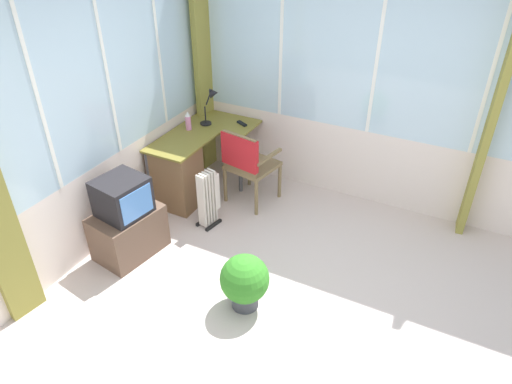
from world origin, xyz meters
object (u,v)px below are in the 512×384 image
(tv_remote, at_px, (242,123))
(potted_plant, at_px, (245,281))
(desk_lamp, at_px, (212,100))
(tv_on_stand, at_px, (127,221))
(desk, at_px, (180,172))
(space_heater, at_px, (209,198))
(spray_bottle, at_px, (188,121))
(wooden_armchair, at_px, (245,160))

(tv_remote, relative_size, potted_plant, 0.29)
(desk_lamp, height_order, potted_plant, desk_lamp)
(desk_lamp, distance_m, tv_on_stand, 1.73)
(desk, height_order, desk_lamp, desk_lamp)
(tv_on_stand, bearing_deg, tv_remote, -10.53)
(desk_lamp, relative_size, space_heater, 0.66)
(desk, height_order, space_heater, desk)
(spray_bottle, xyz_separation_m, tv_on_stand, (-1.33, -0.15, -0.46))
(wooden_armchair, bearing_deg, tv_on_stand, 153.81)
(spray_bottle, relative_size, potted_plant, 0.42)
(desk_lamp, distance_m, wooden_armchair, 0.84)
(desk, distance_m, space_heater, 0.54)
(desk, bearing_deg, spray_bottle, 15.22)
(desk, xyz_separation_m, wooden_armchair, (0.29, -0.67, 0.18))
(wooden_armchair, height_order, tv_on_stand, wooden_armchair)
(tv_remote, height_order, space_heater, tv_remote)
(tv_on_stand, height_order, potted_plant, tv_on_stand)
(wooden_armchair, distance_m, potted_plant, 1.57)
(desk, xyz_separation_m, desk_lamp, (0.65, -0.05, 0.61))
(wooden_armchair, height_order, space_heater, wooden_armchair)
(desk_lamp, height_order, tv_on_stand, desk_lamp)
(desk_lamp, relative_size, wooden_armchair, 0.46)
(spray_bottle, bearing_deg, tv_on_stand, -173.37)
(tv_remote, xyz_separation_m, space_heater, (-0.96, -0.12, -0.42))
(desk_lamp, relative_size, tv_remote, 2.78)
(tv_remote, bearing_deg, tv_on_stand, -163.29)
(tv_remote, distance_m, wooden_armchair, 0.58)
(tv_remote, distance_m, space_heater, 1.06)
(potted_plant, bearing_deg, desk, 52.10)
(desk_lamp, bearing_deg, spray_bottle, 152.12)
(desk, xyz_separation_m, spray_bottle, (0.37, 0.10, 0.44))
(desk_lamp, xyz_separation_m, spray_bottle, (-0.28, 0.15, -0.17))
(spray_bottle, relative_size, tv_on_stand, 0.26)
(wooden_armchair, relative_size, potted_plant, 1.76)
(spray_bottle, height_order, space_heater, spray_bottle)
(wooden_armchair, height_order, potted_plant, wooden_armchair)
(tv_remote, xyz_separation_m, wooden_armchair, (-0.47, -0.29, -0.17))
(tv_remote, bearing_deg, desk_lamp, 135.47)
(spray_bottle, xyz_separation_m, wooden_armchair, (-0.08, -0.77, -0.26))
(tv_on_stand, xyz_separation_m, space_heater, (0.75, -0.44, -0.05))
(desk_lamp, relative_size, potted_plant, 0.81)
(tv_remote, bearing_deg, spray_bottle, 156.63)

